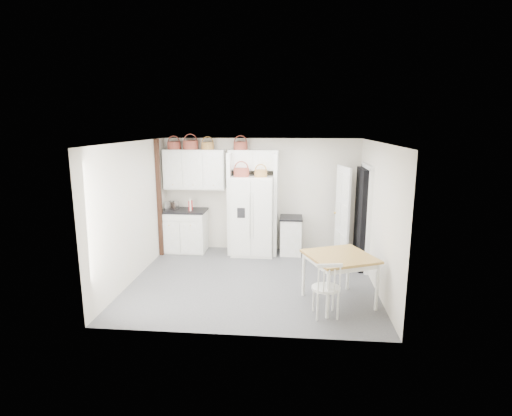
# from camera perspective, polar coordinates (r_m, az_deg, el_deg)

# --- Properties ---
(floor) EXTENTS (4.50, 4.50, 0.00)m
(floor) POSITION_cam_1_polar(r_m,az_deg,el_deg) (7.70, -0.55, -10.34)
(floor) COLOR #424348
(floor) RESTS_ON ground
(ceiling) EXTENTS (4.50, 4.50, 0.00)m
(ceiling) POSITION_cam_1_polar(r_m,az_deg,el_deg) (7.13, -0.59, 9.39)
(ceiling) COLOR white
(ceiling) RESTS_ON wall_back
(wall_back) EXTENTS (4.50, 0.00, 4.50)m
(wall_back) POSITION_cam_1_polar(r_m,az_deg,el_deg) (9.26, 0.68, 1.87)
(wall_back) COLOR beige
(wall_back) RESTS_ON floor
(wall_left) EXTENTS (0.00, 4.00, 4.00)m
(wall_left) POSITION_cam_1_polar(r_m,az_deg,el_deg) (7.85, -17.13, -0.49)
(wall_left) COLOR beige
(wall_left) RESTS_ON floor
(wall_right) EXTENTS (0.00, 4.00, 4.00)m
(wall_right) POSITION_cam_1_polar(r_m,az_deg,el_deg) (7.43, 16.98, -1.17)
(wall_right) COLOR beige
(wall_right) RESTS_ON floor
(refrigerator) EXTENTS (0.92, 0.74, 1.79)m
(refrigerator) POSITION_cam_1_polar(r_m,az_deg,el_deg) (8.99, -0.47, -1.07)
(refrigerator) COLOR white
(refrigerator) RESTS_ON floor
(base_cab_left) EXTENTS (1.02, 0.64, 0.94)m
(base_cab_left) POSITION_cam_1_polar(r_m,az_deg,el_deg) (9.45, -10.23, -3.26)
(base_cab_left) COLOR silver
(base_cab_left) RESTS_ON floor
(base_cab_right) EXTENTS (0.47, 0.56, 0.82)m
(base_cab_right) POSITION_cam_1_polar(r_m,az_deg,el_deg) (9.14, 5.00, -4.03)
(base_cab_right) COLOR silver
(base_cab_right) RESTS_ON floor
(dining_table) EXTENTS (1.30, 1.30, 0.82)m
(dining_table) POSITION_cam_1_polar(r_m,az_deg,el_deg) (6.81, 11.75, -9.91)
(dining_table) COLOR olive
(dining_table) RESTS_ON floor
(windsor_chair) EXTENTS (0.50, 0.46, 0.91)m
(windsor_chair) POSITION_cam_1_polar(r_m,az_deg,el_deg) (6.32, 9.96, -11.20)
(windsor_chair) COLOR silver
(windsor_chair) RESTS_ON floor
(counter_left) EXTENTS (1.06, 0.68, 0.04)m
(counter_left) POSITION_cam_1_polar(r_m,az_deg,el_deg) (9.34, -10.34, -0.34)
(counter_left) COLOR black
(counter_left) RESTS_ON base_cab_left
(counter_right) EXTENTS (0.51, 0.60, 0.04)m
(counter_right) POSITION_cam_1_polar(r_m,az_deg,el_deg) (9.03, 5.05, -1.40)
(counter_right) COLOR black
(counter_right) RESTS_ON base_cab_right
(toaster) EXTENTS (0.32, 0.24, 0.20)m
(toaster) POSITION_cam_1_polar(r_m,az_deg,el_deg) (9.34, -11.92, 0.34)
(toaster) COLOR silver
(toaster) RESTS_ON counter_left
(cookbook_red) EXTENTS (0.06, 0.15, 0.22)m
(cookbook_red) POSITION_cam_1_polar(r_m,az_deg,el_deg) (9.18, -9.33, 0.34)
(cookbook_red) COLOR red
(cookbook_red) RESTS_ON counter_left
(cookbook_cream) EXTENTS (0.08, 0.18, 0.26)m
(cookbook_cream) POSITION_cam_1_polar(r_m,az_deg,el_deg) (9.18, -9.35, 0.46)
(cookbook_cream) COLOR beige
(cookbook_cream) RESTS_ON counter_left
(basket_upper_a) EXTENTS (0.30, 0.30, 0.17)m
(basket_upper_a) POSITION_cam_1_polar(r_m,az_deg,el_deg) (9.32, -11.63, 8.73)
(basket_upper_a) COLOR brown
(basket_upper_a) RESTS_ON upper_cabinet
(basket_upper_b) EXTENTS (0.34, 0.34, 0.20)m
(basket_upper_b) POSITION_cam_1_polar(r_m,az_deg,el_deg) (9.22, -9.34, 8.87)
(basket_upper_b) COLOR brown
(basket_upper_b) RESTS_ON upper_cabinet
(basket_upper_c) EXTENTS (0.28, 0.28, 0.16)m
(basket_upper_c) POSITION_cam_1_polar(r_m,az_deg,el_deg) (9.13, -6.92, 8.81)
(basket_upper_c) COLOR brown
(basket_upper_c) RESTS_ON upper_cabinet
(basket_bridge_a) EXTENTS (0.31, 0.31, 0.18)m
(basket_bridge_a) POSITION_cam_1_polar(r_m,az_deg,el_deg) (9.00, -2.22, 8.88)
(basket_bridge_a) COLOR brown
(basket_bridge_a) RESTS_ON bridge_cabinet
(basket_fridge_a) EXTENTS (0.34, 0.34, 0.18)m
(basket_fridge_a) POSITION_cam_1_polar(r_m,az_deg,el_deg) (8.75, -2.10, 5.11)
(basket_fridge_a) COLOR brown
(basket_fridge_a) RESTS_ON refrigerator
(basket_fridge_b) EXTENTS (0.28, 0.28, 0.15)m
(basket_fridge_b) POSITION_cam_1_polar(r_m,az_deg,el_deg) (8.71, 0.68, 4.98)
(basket_fridge_b) COLOR brown
(basket_fridge_b) RESTS_ON refrigerator
(upper_cabinet) EXTENTS (1.40, 0.34, 0.90)m
(upper_cabinet) POSITION_cam_1_polar(r_m,az_deg,el_deg) (9.24, -8.75, 5.48)
(upper_cabinet) COLOR silver
(upper_cabinet) RESTS_ON wall_back
(bridge_cabinet) EXTENTS (1.12, 0.34, 0.45)m
(bridge_cabinet) POSITION_cam_1_polar(r_m,az_deg,el_deg) (8.99, -0.36, 6.88)
(bridge_cabinet) COLOR silver
(bridge_cabinet) RESTS_ON wall_back
(fridge_panel_left) EXTENTS (0.08, 0.60, 2.30)m
(fridge_panel_left) POSITION_cam_1_polar(r_m,az_deg,el_deg) (9.07, -3.64, 0.67)
(fridge_panel_left) COLOR silver
(fridge_panel_left) RESTS_ON floor
(fridge_panel_right) EXTENTS (0.08, 0.60, 2.30)m
(fridge_panel_right) POSITION_cam_1_polar(r_m,az_deg,el_deg) (8.97, 2.82, 0.56)
(fridge_panel_right) COLOR silver
(fridge_panel_right) RESTS_ON floor
(trim_post) EXTENTS (0.09, 0.09, 2.60)m
(trim_post) POSITION_cam_1_polar(r_m,az_deg,el_deg) (9.07, -13.65, 1.33)
(trim_post) COLOR #301C11
(trim_post) RESTS_ON floor
(doorway_void) EXTENTS (0.18, 0.85, 2.05)m
(doorway_void) POSITION_cam_1_polar(r_m,az_deg,el_deg) (8.43, 14.92, -1.45)
(doorway_void) COLOR black
(doorway_void) RESTS_ON floor
(door_slab) EXTENTS (0.21, 0.79, 2.05)m
(door_slab) POSITION_cam_1_polar(r_m,az_deg,el_deg) (8.70, 12.22, -0.90)
(door_slab) COLOR white
(door_slab) RESTS_ON floor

